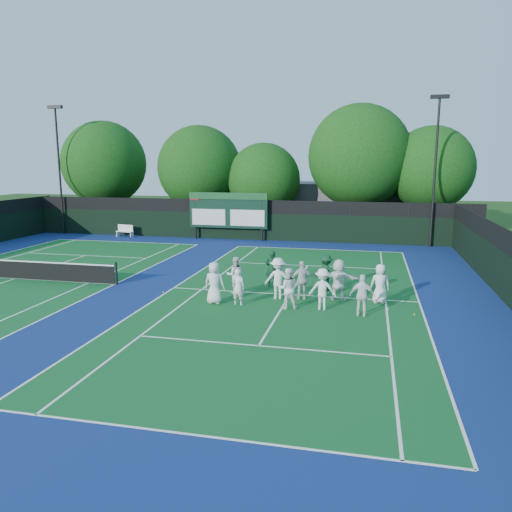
% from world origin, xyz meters
% --- Properties ---
extents(ground, '(120.00, 120.00, 0.00)m').
position_xyz_m(ground, '(0.00, 0.00, 0.00)').
color(ground, '#1A3C10').
rests_on(ground, ground).
extents(court_apron, '(34.00, 32.00, 0.01)m').
position_xyz_m(court_apron, '(-6.00, 1.00, 0.00)').
color(court_apron, navy).
rests_on(court_apron, ground).
extents(near_court, '(11.05, 23.85, 0.01)m').
position_xyz_m(near_court, '(0.00, 1.00, 0.01)').
color(near_court, '#125822').
rests_on(near_court, ground).
extents(left_court, '(11.05, 23.85, 0.01)m').
position_xyz_m(left_court, '(-14.00, 1.00, 0.01)').
color(left_court, '#125822').
rests_on(left_court, ground).
extents(back_fence, '(34.00, 0.08, 3.00)m').
position_xyz_m(back_fence, '(-6.00, 16.00, 1.36)').
color(back_fence, black).
rests_on(back_fence, ground).
extents(scoreboard, '(6.00, 0.21, 3.55)m').
position_xyz_m(scoreboard, '(-7.01, 15.59, 2.19)').
color(scoreboard, black).
rests_on(scoreboard, ground).
extents(clubhouse, '(18.00, 6.00, 4.00)m').
position_xyz_m(clubhouse, '(-2.00, 24.00, 2.00)').
color(clubhouse, '#5E5E63').
rests_on(clubhouse, ground).
extents(light_pole_left, '(1.20, 0.30, 10.12)m').
position_xyz_m(light_pole_left, '(-21.00, 15.70, 6.30)').
color(light_pole_left, black).
rests_on(light_pole_left, ground).
extents(light_pole_right, '(1.20, 0.30, 10.12)m').
position_xyz_m(light_pole_right, '(7.50, 15.70, 6.30)').
color(light_pole_right, black).
rests_on(light_pole_right, ground).
extents(tennis_net, '(11.30, 0.10, 1.10)m').
position_xyz_m(tennis_net, '(-14.00, 1.00, 0.49)').
color(tennis_net, black).
rests_on(tennis_net, ground).
extents(bench, '(1.53, 0.73, 0.94)m').
position_xyz_m(bench, '(-15.36, 15.37, 0.50)').
color(bench, silver).
rests_on(bench, ground).
extents(tree_a, '(7.18, 7.18, 9.24)m').
position_xyz_m(tree_a, '(-19.03, 19.58, 5.46)').
color(tree_a, '#311C0D').
rests_on(tree_a, ground).
extents(tree_b, '(6.90, 6.90, 8.74)m').
position_xyz_m(tree_b, '(-10.39, 19.58, 5.11)').
color(tree_b, '#311C0D').
rests_on(tree_b, ground).
extents(tree_c, '(5.89, 5.89, 7.30)m').
position_xyz_m(tree_c, '(-4.95, 19.58, 4.20)').
color(tree_c, '#311C0D').
rests_on(tree_c, ground).
extents(tree_d, '(7.88, 7.88, 10.16)m').
position_xyz_m(tree_d, '(2.54, 19.58, 6.01)').
color(tree_d, '#311C0D').
rests_on(tree_d, ground).
extents(tree_e, '(6.31, 6.31, 8.45)m').
position_xyz_m(tree_e, '(7.81, 19.58, 5.13)').
color(tree_e, '#311C0D').
rests_on(tree_e, ground).
extents(tennis_ball_0, '(0.07, 0.07, 0.07)m').
position_xyz_m(tennis_ball_0, '(-3.16, 0.82, 0.03)').
color(tennis_ball_0, '#C1C517').
rests_on(tennis_ball_0, ground).
extents(tennis_ball_1, '(0.07, 0.07, 0.07)m').
position_xyz_m(tennis_ball_1, '(1.72, 3.62, 0.03)').
color(tennis_ball_1, '#C1C517').
rests_on(tennis_ball_1, ground).
extents(tennis_ball_2, '(0.07, 0.07, 0.07)m').
position_xyz_m(tennis_ball_2, '(5.14, -0.88, 0.03)').
color(tennis_ball_2, '#C1C517').
rests_on(tennis_ball_2, ground).
extents(tennis_ball_3, '(0.07, 0.07, 0.07)m').
position_xyz_m(tennis_ball_3, '(-5.63, 0.09, 0.03)').
color(tennis_ball_3, '#C1C517').
rests_on(tennis_ball_3, ground).
extents(tennis_ball_4, '(0.07, 0.07, 0.07)m').
position_xyz_m(tennis_ball_4, '(-0.61, 4.38, 0.03)').
color(tennis_ball_4, '#C1C517').
rests_on(tennis_ball_4, ground).
extents(tennis_ball_5, '(0.07, 0.07, 0.07)m').
position_xyz_m(tennis_ball_5, '(4.17, -0.44, 0.03)').
color(tennis_ball_5, '#C1C517').
rests_on(tennis_ball_5, ground).
extents(player_front_0, '(0.88, 0.59, 1.76)m').
position_xyz_m(player_front_0, '(-2.86, -1.00, 0.88)').
color(player_front_0, white).
rests_on(player_front_0, ground).
extents(player_front_1, '(0.60, 0.44, 1.53)m').
position_xyz_m(player_front_1, '(-1.84, -1.03, 0.77)').
color(player_front_1, white).
rests_on(player_front_1, ground).
extents(player_front_2, '(0.92, 0.78, 1.67)m').
position_xyz_m(player_front_2, '(0.23, -1.06, 0.83)').
color(player_front_2, white).
rests_on(player_front_2, ground).
extents(player_front_3, '(1.08, 0.63, 1.67)m').
position_xyz_m(player_front_3, '(1.60, -0.91, 0.84)').
color(player_front_3, white).
rests_on(player_front_3, ground).
extents(player_front_4, '(0.98, 0.46, 1.63)m').
position_xyz_m(player_front_4, '(3.15, -1.44, 0.81)').
color(player_front_4, white).
rests_on(player_front_4, ground).
extents(player_back_0, '(0.96, 0.86, 1.63)m').
position_xyz_m(player_back_0, '(-2.47, 0.87, 0.82)').
color(player_back_0, white).
rests_on(player_back_0, ground).
extents(player_back_1, '(1.28, 0.91, 1.79)m').
position_xyz_m(player_back_1, '(-0.42, 0.26, 0.90)').
color(player_back_1, white).
rests_on(player_back_1, ground).
extents(player_back_2, '(1.06, 0.67, 1.68)m').
position_xyz_m(player_back_2, '(0.61, 0.41, 0.84)').
color(player_back_2, silver).
rests_on(player_back_2, ground).
extents(player_back_3, '(1.70, 0.70, 1.79)m').
position_xyz_m(player_back_3, '(2.14, 0.60, 0.89)').
color(player_back_3, white).
rests_on(player_back_3, ground).
extents(player_back_4, '(0.90, 0.68, 1.65)m').
position_xyz_m(player_back_4, '(3.84, 0.58, 0.82)').
color(player_back_4, white).
rests_on(player_back_4, ground).
extents(coach_left, '(0.72, 0.57, 1.71)m').
position_xyz_m(coach_left, '(-1.10, 2.38, 0.86)').
color(coach_left, '#0E341E').
rests_on(coach_left, ground).
extents(coach_right, '(1.14, 0.74, 1.66)m').
position_xyz_m(coach_right, '(1.48, 2.14, 0.83)').
color(coach_right, '#103D1F').
rests_on(coach_right, ground).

